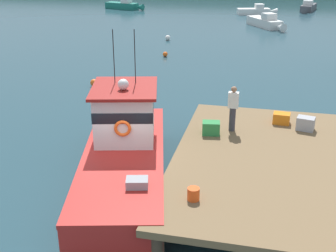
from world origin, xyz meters
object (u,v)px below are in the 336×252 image
crate_stack_near_edge (281,118)px  moored_boat_off_the_point (308,7)px  mooring_buoy_outer (94,83)px  main_fishing_boat (125,150)px  moored_boat_outer_mooring (266,22)px  moored_boat_near_channel (256,11)px  bait_bucket (193,194)px  crate_single_by_cleat (306,124)px  mooring_buoy_inshore (118,89)px  mooring_buoy_channel_marker (165,54)px  deckhand_by_the_boat (233,108)px  moored_boat_mid_harbor (124,5)px  mooring_buoy_spare_mooring (168,38)px  crate_single_far (211,128)px

crate_stack_near_edge → moored_boat_off_the_point: bearing=85.2°
crate_stack_near_edge → mooring_buoy_outer: bearing=147.4°
main_fishing_boat → moored_boat_outer_mooring: size_ratio=1.96×
moored_boat_near_channel → mooring_buoy_outer: size_ratio=10.86×
moored_boat_off_the_point → moored_boat_near_channel: moored_boat_off_the_point is taller
bait_bucket → moored_boat_near_channel: (-0.19, 42.33, -0.98)m
moored_boat_outer_mooring → mooring_buoy_outer: moored_boat_outer_mooring is taller
crate_single_by_cleat → mooring_buoy_inshore: 10.98m
mooring_buoy_channel_marker → mooring_buoy_inshore: 8.66m
crate_stack_near_edge → deckhand_by_the_boat: size_ratio=0.37×
moored_boat_mid_harbor → main_fishing_boat: bearing=-71.7°
moored_boat_mid_harbor → mooring_buoy_inshore: moored_boat_mid_harbor is taller
moored_boat_mid_harbor → crate_single_by_cleat: bearing=-63.0°
deckhand_by_the_boat → mooring_buoy_channel_marker: size_ratio=4.70×
moored_boat_mid_harbor → moored_boat_near_channel: size_ratio=1.14×
deckhand_by_the_boat → crate_single_by_cleat: bearing=14.1°
crate_single_by_cleat → mooring_buoy_spare_mooring: bearing=115.6°
moored_boat_mid_harbor → mooring_buoy_spare_mooring: moored_boat_mid_harbor is taller
main_fishing_boat → moored_boat_near_channel: 39.58m
crate_stack_near_edge → mooring_buoy_inshore: crate_stack_near_edge is taller
bait_bucket → moored_boat_outer_mooring: (1.11, 33.92, -0.90)m
main_fishing_boat → bait_bucket: size_ratio=29.27×
moored_boat_near_channel → mooring_buoy_channel_marker: size_ratio=13.18×
deckhand_by_the_boat → mooring_buoy_inshore: (-6.57, 6.62, -1.85)m
main_fishing_boat → moored_boat_near_channel: main_fishing_boat is taller
deckhand_by_the_boat → mooring_buoy_outer: 11.30m
deckhand_by_the_boat → mooring_buoy_inshore: bearing=134.8°
bait_bucket → mooring_buoy_inshore: bait_bucket is taller
mooring_buoy_inshore → bait_bucket: bearing=-62.3°
mooring_buoy_spare_mooring → crate_single_far: bearing=-73.1°
main_fishing_boat → moored_boat_off_the_point: bearing=79.0°
crate_single_far → moored_boat_outer_mooring: size_ratio=0.12×
bait_bucket → deckhand_by_the_boat: bearing=83.8°
moored_boat_off_the_point → moored_boat_outer_mooring: bearing=-109.9°
moored_boat_mid_harbor → mooring_buoy_inshore: bearing=-72.4°
crate_stack_near_edge → moored_boat_off_the_point: crate_stack_near_edge is taller
deckhand_by_the_boat → moored_boat_off_the_point: size_ratio=0.32×
crate_single_by_cleat → mooring_buoy_inshore: crate_single_by_cleat is taller
crate_single_far → mooring_buoy_channel_marker: crate_single_far is taller
main_fishing_boat → crate_stack_near_edge: (5.05, 3.13, 0.39)m
deckhand_by_the_boat → mooring_buoy_outer: deckhand_by_the_boat is taller
crate_single_by_cleat → moored_boat_off_the_point: bearing=86.4°
moored_boat_mid_harbor → mooring_buoy_inshore: size_ratio=12.25×
crate_single_far → mooring_buoy_inshore: 9.33m
crate_single_by_cleat → deckhand_by_the_boat: (-2.55, -0.64, 0.62)m
main_fishing_boat → crate_single_far: 3.10m
main_fishing_boat → moored_boat_outer_mooring: bearing=82.8°
bait_bucket → mooring_buoy_channel_marker: size_ratio=0.98×
crate_single_far → crate_single_by_cleat: 3.42m
crate_stack_near_edge → moored_boat_mid_harbor: crate_stack_near_edge is taller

